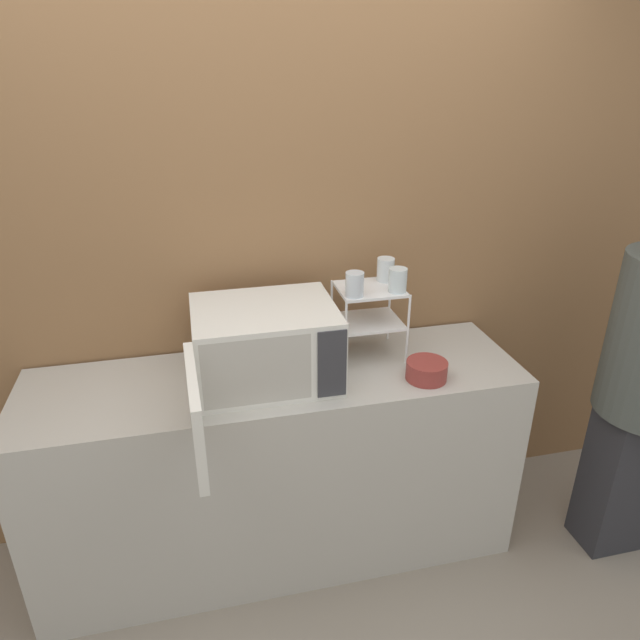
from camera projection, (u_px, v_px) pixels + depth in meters
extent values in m
plane|color=gray|center=(293.00, 594.00, 2.39)|extent=(12.00, 12.00, 0.00)
cube|color=olive|center=(260.00, 254.00, 2.39)|extent=(8.00, 0.06, 2.60)
cube|color=#B7B2A8|center=(279.00, 466.00, 2.46)|extent=(1.99, 0.57, 0.90)
cube|color=silver|center=(265.00, 343.00, 2.19)|extent=(0.54, 0.43, 0.30)
cube|color=#B7B2A8|center=(257.00, 372.00, 1.99)|extent=(0.39, 0.01, 0.26)
cube|color=#333338|center=(332.00, 364.00, 2.04)|extent=(0.11, 0.01, 0.27)
cube|color=silver|center=(196.00, 414.00, 1.76)|extent=(0.04, 0.42, 0.29)
cylinder|color=white|center=(346.00, 336.00, 2.25)|extent=(0.01, 0.01, 0.30)
cylinder|color=white|center=(408.00, 330.00, 2.31)|extent=(0.01, 0.01, 0.30)
cylinder|color=white|center=(332.00, 313.00, 2.45)|extent=(0.01, 0.01, 0.30)
cylinder|color=white|center=(389.00, 308.00, 2.51)|extent=(0.01, 0.01, 0.30)
cube|color=white|center=(369.00, 321.00, 2.38)|extent=(0.26, 0.23, 0.01)
cube|color=white|center=(370.00, 289.00, 2.32)|extent=(0.26, 0.23, 0.01)
cylinder|color=silver|center=(355.00, 284.00, 2.21)|extent=(0.07, 0.07, 0.10)
cylinder|color=silver|center=(386.00, 269.00, 2.37)|extent=(0.07, 0.07, 0.10)
cylinder|color=silver|center=(398.00, 280.00, 2.26)|extent=(0.07, 0.07, 0.10)
cylinder|color=maroon|center=(426.00, 378.00, 2.25)|extent=(0.09, 0.09, 0.01)
cylinder|color=maroon|center=(427.00, 370.00, 2.23)|extent=(0.16, 0.16, 0.08)
cube|color=#2D2D33|center=(625.00, 477.00, 2.54)|extent=(0.33, 0.21, 0.70)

